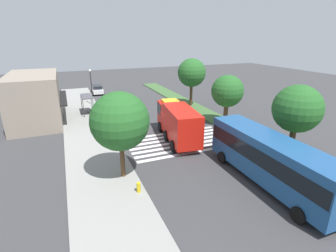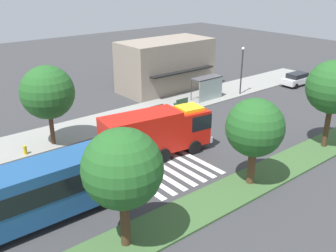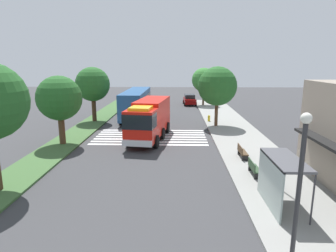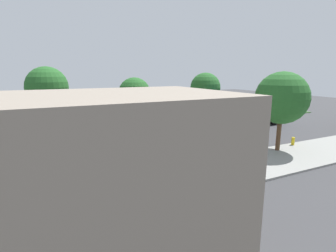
{
  "view_description": "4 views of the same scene",
  "coord_description": "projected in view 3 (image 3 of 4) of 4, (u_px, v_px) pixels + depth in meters",
  "views": [
    {
      "loc": [
        -24.7,
        10.21,
        10.27
      ],
      "look_at": [
        -0.93,
        0.56,
        1.18
      ],
      "focal_mm": 27.28,
      "sensor_mm": 36.0,
      "label": 1
    },
    {
      "loc": [
        -18.44,
        -21.46,
        13.3
      ],
      "look_at": [
        -0.01,
        1.15,
        1.6
      ],
      "focal_mm": 41.09,
      "sensor_mm": 36.0,
      "label": 2
    },
    {
      "loc": [
        24.05,
        2.48,
        7.09
      ],
      "look_at": [
        -1.73,
        1.72,
        1.35
      ],
      "focal_mm": 30.72,
      "sensor_mm": 36.0,
      "label": 3
    },
    {
      "loc": [
        10.06,
        21.7,
        6.57
      ],
      "look_at": [
        -0.37,
        0.47,
        1.66
      ],
      "focal_mm": 27.67,
      "sensor_mm": 36.0,
      "label": 4
    }
  ],
  "objects": [
    {
      "name": "street_lamp",
      "position": [
        300.0,
        178.0,
        9.34
      ],
      "size": [
        0.36,
        0.36,
        5.43
      ],
      "color": "#2D2D30",
      "rests_on": "sidewalk"
    },
    {
      "name": "parked_car_west",
      "position": [
        190.0,
        100.0,
        48.68
      ],
      "size": [
        4.42,
        2.25,
        1.75
      ],
      "rotation": [
        0.0,
        0.0,
        0.05
      ],
      "color": "#720505",
      "rests_on": "ground_plane"
    },
    {
      "name": "median_tree_far_west",
      "position": [
        93.0,
        84.0,
        33.89
      ],
      "size": [
        4.02,
        4.02,
        6.42
      ],
      "color": "#47301E",
      "rests_on": "median_strip"
    },
    {
      "name": "ground_plane",
      "position": [
        148.0,
        145.0,
        25.08
      ],
      "size": [
        120.0,
        120.0,
        0.0
      ],
      "primitive_type": "plane",
      "color": "#38383A"
    },
    {
      "name": "bench_near_shelter",
      "position": [
        254.0,
        168.0,
        18.05
      ],
      "size": [
        1.6,
        0.5,
        0.9
      ],
      "color": "#2D472D",
      "rests_on": "sidewalk"
    },
    {
      "name": "fire_truck",
      "position": [
        149.0,
        118.0,
        26.48
      ],
      "size": [
        9.01,
        3.67,
        3.61
      ],
      "rotation": [
        0.0,
        0.0,
        -0.14
      ],
      "color": "red",
      "rests_on": "ground_plane"
    },
    {
      "name": "median_strip",
      "position": [
        64.0,
        144.0,
        25.28
      ],
      "size": [
        60.0,
        3.0,
        0.14
      ],
      "primitive_type": "cube",
      "color": "#3D6033",
      "rests_on": "ground_plane"
    },
    {
      "name": "fire_hydrant",
      "position": [
        209.0,
        118.0,
        34.57
      ],
      "size": [
        0.28,
        0.28,
        0.7
      ],
      "primitive_type": "cylinder",
      "color": "gold",
      "rests_on": "sidewalk"
    },
    {
      "name": "transit_bus",
      "position": [
        136.0,
        102.0,
        36.7
      ],
      "size": [
        11.38,
        2.93,
        3.58
      ],
      "rotation": [
        0.0,
        0.0,
        3.13
      ],
      "color": "navy",
      "rests_on": "ground_plane"
    },
    {
      "name": "bus_stop_shelter",
      "position": [
        277.0,
        172.0,
        13.87
      ],
      "size": [
        3.5,
        1.4,
        2.46
      ],
      "color": "#4C4C51",
      "rests_on": "sidewalk"
    },
    {
      "name": "sidewalk_tree_west",
      "position": [
        217.0,
        86.0,
        31.22
      ],
      "size": [
        4.26,
        4.26,
        6.53
      ],
      "color": "#513823",
      "rests_on": "sidewalk"
    },
    {
      "name": "median_tree_west",
      "position": [
        59.0,
        99.0,
        24.27
      ],
      "size": [
        3.79,
        3.79,
        5.88
      ],
      "color": "#513823",
      "rests_on": "median_strip"
    },
    {
      "name": "sidewalk_tree_far_west",
      "position": [
        204.0,
        80.0,
        46.84
      ],
      "size": [
        3.88,
        3.88,
        6.08
      ],
      "color": "#47301E",
      "rests_on": "sidewalk"
    },
    {
      "name": "sidewalk",
      "position": [
        245.0,
        145.0,
        24.82
      ],
      "size": [
        60.0,
        5.11,
        0.14
      ],
      "primitive_type": "cube",
      "color": "gray",
      "rests_on": "ground_plane"
    },
    {
      "name": "bench_west_of_shelter",
      "position": [
        242.0,
        152.0,
        21.34
      ],
      "size": [
        1.6,
        0.5,
        0.9
      ],
      "color": "#4C3823",
      "rests_on": "sidewalk"
    },
    {
      "name": "crosswalk",
      "position": [
        151.0,
        137.0,
        27.86
      ],
      "size": [
        5.85,
        10.66,
        0.01
      ],
      "color": "silver",
      "rests_on": "ground_plane"
    }
  ]
}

